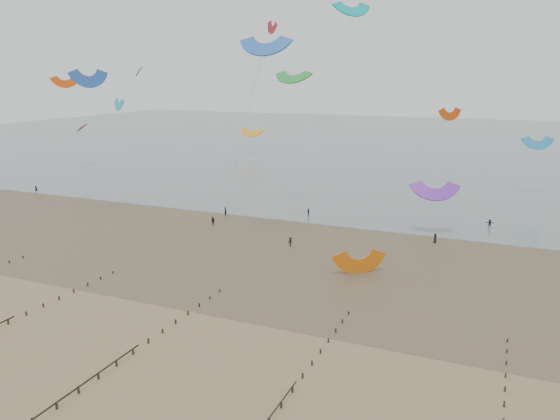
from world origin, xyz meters
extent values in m
plane|color=brown|center=(0.00, 0.00, 0.00)|extent=(500.00, 500.00, 0.00)
plane|color=#475654|center=(0.00, 200.00, 0.03)|extent=(500.00, 500.00, 0.00)
plane|color=#473A28|center=(0.00, 35.00, 0.01)|extent=(500.00, 500.00, 0.00)
ellipsoid|color=slate|center=(-18.00, 22.00, 0.01)|extent=(23.60, 14.36, 0.01)
ellipsoid|color=slate|center=(12.00, 38.00, 0.01)|extent=(33.64, 18.32, 0.01)
ellipsoid|color=slate|center=(45.00, 30.00, 0.01)|extent=(19.65, 13.67, 0.01)
ellipsoid|color=slate|center=(-40.00, 40.00, 0.01)|extent=(26.95, 14.22, 0.01)
cube|color=black|center=(-32.00, 9.37, 0.19)|extent=(0.16, 0.16, 0.48)
cube|color=black|center=(-32.00, 12.00, 0.17)|extent=(0.16, 0.16, 0.45)
cube|color=black|center=(-14.00, -6.42, 0.28)|extent=(0.16, 0.16, 0.65)
cube|color=black|center=(-14.00, -3.79, 0.26)|extent=(0.16, 0.16, 0.62)
cube|color=black|center=(-14.00, -1.16, 0.25)|extent=(0.16, 0.16, 0.59)
cube|color=black|center=(-14.00, 1.47, 0.23)|extent=(0.16, 0.16, 0.57)
cube|color=black|center=(-14.00, 4.11, 0.22)|extent=(0.16, 0.16, 0.54)
cube|color=black|center=(-14.00, 6.74, 0.20)|extent=(0.16, 0.16, 0.51)
cube|color=black|center=(-14.00, 9.37, 0.19)|extent=(0.16, 0.16, 0.48)
cube|color=black|center=(-14.00, 12.00, 0.17)|extent=(0.16, 0.16, 0.45)
cube|color=black|center=(4.00, -16.95, 0.33)|extent=(0.16, 0.16, 0.77)
cube|color=black|center=(4.00, -14.32, 0.32)|extent=(0.16, 0.16, 0.74)
cube|color=black|center=(4.00, -11.68, 0.31)|extent=(0.16, 0.16, 0.71)
cube|color=black|center=(4.00, -9.05, 0.29)|extent=(0.16, 0.16, 0.68)
cube|color=black|center=(4.00, -6.42, 0.28)|extent=(0.16, 0.16, 0.65)
cube|color=black|center=(4.00, -3.79, 0.26)|extent=(0.16, 0.16, 0.62)
cube|color=black|center=(4.00, -1.16, 0.25)|extent=(0.16, 0.16, 0.59)
cube|color=black|center=(4.00, 1.47, 0.23)|extent=(0.16, 0.16, 0.57)
cube|color=black|center=(4.00, 4.11, 0.22)|extent=(0.16, 0.16, 0.54)
cube|color=black|center=(4.00, 6.74, 0.20)|extent=(0.16, 0.16, 0.51)
cube|color=black|center=(4.00, 9.37, 0.19)|extent=(0.16, 0.16, 0.48)
cube|color=black|center=(4.00, 12.00, 0.17)|extent=(0.16, 0.16, 0.45)
cube|color=black|center=(22.00, -9.05, 0.29)|extent=(0.16, 0.16, 0.68)
cube|color=black|center=(22.00, -6.42, 0.28)|extent=(0.16, 0.16, 0.65)
cube|color=black|center=(22.00, -3.79, 0.26)|extent=(0.16, 0.16, 0.62)
cube|color=black|center=(22.00, -1.16, 0.25)|extent=(0.16, 0.16, 0.59)
cube|color=black|center=(22.00, 1.47, 0.23)|extent=(0.16, 0.16, 0.57)
cube|color=black|center=(22.00, 4.11, 0.22)|extent=(0.16, 0.16, 0.54)
cube|color=black|center=(22.00, 6.74, 0.20)|extent=(0.16, 0.16, 0.51)
cube|color=black|center=(22.00, 9.37, 0.19)|extent=(0.16, 0.16, 0.48)
cube|color=black|center=(22.00, 12.00, 0.17)|extent=(0.16, 0.16, 0.45)
cube|color=black|center=(40.00, -1.16, 0.25)|extent=(0.16, 0.16, 0.59)
cube|color=black|center=(40.00, 1.47, 0.23)|extent=(0.16, 0.16, 0.57)
cube|color=black|center=(40.00, 4.11, 0.22)|extent=(0.16, 0.16, 0.54)
cube|color=black|center=(40.00, 6.74, 0.20)|extent=(0.16, 0.16, 0.51)
cube|color=black|center=(40.00, 9.37, 0.19)|extent=(0.16, 0.16, 0.48)
cube|color=black|center=(40.00, 12.00, 0.17)|extent=(0.16, 0.16, 0.45)
imported|color=black|center=(-15.34, 48.83, 0.93)|extent=(0.81, 0.73, 1.87)
imported|color=black|center=(5.08, 34.65, 0.81)|extent=(1.04, 1.21, 1.63)
imported|color=black|center=(35.81, 61.07, 0.78)|extent=(1.45, 0.47, 1.56)
imported|color=black|center=(27.53, 46.58, 0.84)|extent=(0.88, 0.98, 1.68)
imported|color=black|center=(-13.83, 41.12, 0.88)|extent=(0.99, 0.85, 1.77)
imported|color=black|center=(0.57, 55.67, 0.78)|extent=(0.42, 0.93, 1.56)
imported|color=black|center=(-70.25, 50.74, 0.89)|extent=(0.77, 0.67, 1.78)
camera|label=1|loc=(38.60, -48.01, 28.34)|focal=35.00mm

